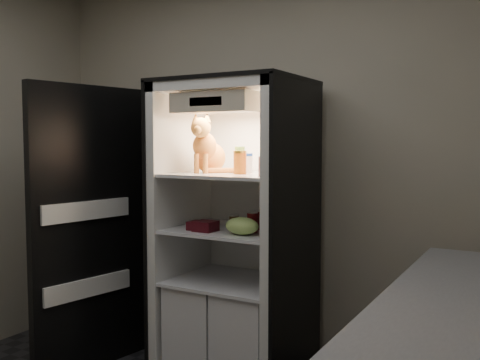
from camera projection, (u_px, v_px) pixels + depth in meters
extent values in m
plane|color=beige|center=(266.00, 161.00, 3.77)|extent=(3.60, 0.00, 3.60)
cube|color=white|center=(258.00, 223.00, 3.69)|extent=(0.85, 0.06, 1.85)
cube|color=white|center=(184.00, 225.00, 3.60)|extent=(0.06, 0.70, 1.85)
cube|color=white|center=(291.00, 235.00, 3.21)|extent=(0.06, 0.70, 1.85)
cube|color=white|center=(234.00, 89.00, 3.34)|extent=(0.85, 0.70, 0.06)
cube|color=black|center=(179.00, 225.00, 3.62)|extent=(0.02, 0.72, 1.87)
cube|color=black|center=(297.00, 236.00, 3.19)|extent=(0.02, 0.72, 1.87)
cube|color=black|center=(234.00, 82.00, 3.34)|extent=(0.90, 0.72, 0.02)
cube|color=white|center=(232.00, 175.00, 3.36)|extent=(0.73, 0.62, 0.02)
cube|color=white|center=(232.00, 230.00, 3.38)|extent=(0.73, 0.62, 0.02)
cube|color=white|center=(209.00, 315.00, 3.51)|extent=(0.34, 0.58, 0.48)
cube|color=white|center=(256.00, 324.00, 3.34)|extent=(0.34, 0.58, 0.48)
cube|color=white|center=(232.00, 281.00, 3.41)|extent=(0.73, 0.62, 0.02)
cube|color=beige|center=(214.00, 102.00, 3.14)|extent=(0.52, 0.18, 0.12)
cube|color=black|center=(206.00, 101.00, 3.07)|extent=(0.22, 0.01, 0.05)
cube|color=black|center=(92.00, 228.00, 3.48)|extent=(0.21, 0.87, 1.85)
cube|color=white|center=(87.00, 287.00, 3.46)|extent=(0.17, 0.64, 0.12)
cube|color=white|center=(86.00, 210.00, 3.42)|extent=(0.17, 0.64, 0.12)
cube|color=gray|center=(462.00, 333.00, 1.67)|extent=(0.62, 2.42, 0.06)
ellipsoid|color=#BB5A18|center=(210.00, 158.00, 3.49)|extent=(0.23, 0.27, 0.20)
ellipsoid|color=#BB5A18|center=(205.00, 146.00, 3.39)|extent=(0.18, 0.17, 0.17)
sphere|color=orange|center=(201.00, 128.00, 3.33)|extent=(0.15, 0.15, 0.13)
sphere|color=orange|center=(198.00, 130.00, 3.28)|extent=(0.06, 0.06, 0.05)
cone|color=orange|center=(196.00, 118.00, 3.34)|extent=(0.06, 0.06, 0.06)
cone|color=orange|center=(207.00, 118.00, 3.32)|extent=(0.06, 0.06, 0.06)
cylinder|color=#BB5A18|center=(196.00, 163.00, 3.35)|extent=(0.03, 0.03, 0.12)
cylinder|color=#BB5A18|center=(206.00, 164.00, 3.33)|extent=(0.03, 0.03, 0.12)
cylinder|color=#BB5A18|center=(221.00, 170.00, 3.38)|extent=(0.20, 0.16, 0.03)
cylinder|color=#238333|center=(240.00, 161.00, 3.39)|extent=(0.06, 0.06, 0.15)
cylinder|color=#238333|center=(240.00, 148.00, 3.38)|extent=(0.06, 0.06, 0.01)
cylinder|color=white|center=(246.00, 164.00, 3.41)|extent=(0.09, 0.09, 0.11)
cylinder|color=#1945B0|center=(246.00, 155.00, 3.41)|extent=(0.09, 0.09, 0.02)
cylinder|color=maroon|center=(240.00, 164.00, 3.27)|extent=(0.08, 0.08, 0.13)
cylinder|color=#AD862E|center=(240.00, 152.00, 3.27)|extent=(0.08, 0.08, 0.01)
cylinder|color=maroon|center=(276.00, 159.00, 3.25)|extent=(0.12, 0.12, 0.19)
cylinder|color=white|center=(276.00, 142.00, 3.24)|extent=(0.12, 0.12, 0.02)
cube|color=silver|center=(266.00, 166.00, 3.06)|extent=(0.07, 0.07, 0.11)
cylinder|color=black|center=(258.00, 220.00, 3.35)|extent=(0.06, 0.06, 0.11)
cylinder|color=#B2B2B2|center=(258.00, 211.00, 3.34)|extent=(0.06, 0.06, 0.00)
cylinder|color=black|center=(270.00, 222.00, 3.30)|extent=(0.06, 0.06, 0.11)
cylinder|color=#B2B2B2|center=(270.00, 213.00, 3.29)|extent=(0.06, 0.06, 0.00)
cylinder|color=black|center=(252.00, 223.00, 3.23)|extent=(0.07, 0.07, 0.12)
cylinder|color=#B2B2B2|center=(252.00, 213.00, 3.22)|extent=(0.07, 0.07, 0.00)
cylinder|color=#533A17|center=(234.00, 222.00, 3.39)|extent=(0.06, 0.06, 0.08)
cylinder|color=#B2B2B2|center=(234.00, 215.00, 3.39)|extent=(0.06, 0.06, 0.01)
ellipsoid|color=#8DB454|center=(242.00, 226.00, 3.15)|extent=(0.21, 0.15, 0.10)
cube|color=#490C13|center=(198.00, 226.00, 3.32)|extent=(0.11, 0.11, 0.05)
cube|color=#490C13|center=(206.00, 226.00, 3.28)|extent=(0.13, 0.13, 0.06)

